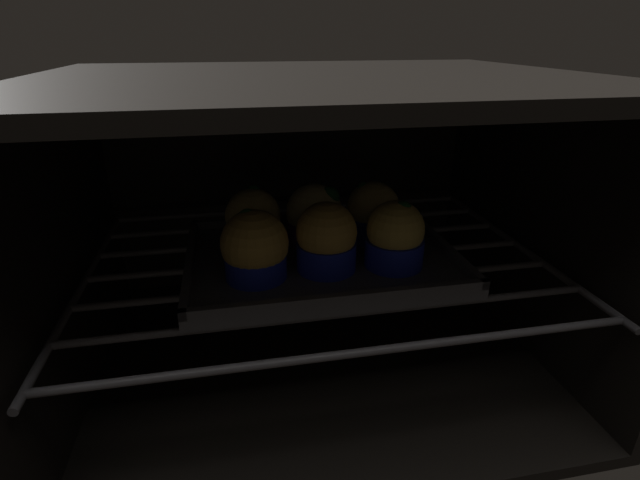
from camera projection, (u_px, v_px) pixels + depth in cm
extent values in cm
cube|color=black|center=(317.00, 354.00, 64.33)|extent=(59.00, 47.00, 1.50)
cube|color=black|center=(317.00, 81.00, 50.01)|extent=(59.00, 47.00, 1.50)
cube|color=black|center=(291.00, 181.00, 77.60)|extent=(59.00, 1.50, 34.00)
cube|color=black|center=(62.00, 254.00, 52.13)|extent=(1.50, 47.00, 34.00)
cube|color=black|center=(530.00, 218.00, 62.22)|extent=(1.50, 47.00, 34.00)
cylinder|color=#4C494C|center=(357.00, 353.00, 41.48)|extent=(54.00, 0.80, 0.80)
cylinder|color=#4C494C|center=(341.00, 314.00, 47.17)|extent=(54.00, 0.80, 0.80)
cylinder|color=#4C494C|center=(328.00, 284.00, 52.86)|extent=(54.00, 0.80, 0.80)
cylinder|color=#4C494C|center=(317.00, 260.00, 58.55)|extent=(54.00, 0.80, 0.80)
cylinder|color=#4C494C|center=(308.00, 240.00, 64.23)|extent=(54.00, 0.80, 0.80)
cylinder|color=#4C494C|center=(301.00, 223.00, 69.92)|extent=(54.00, 0.80, 0.80)
cylinder|color=#4C494C|center=(295.00, 208.00, 75.61)|extent=(54.00, 0.80, 0.80)
cylinder|color=#4C494C|center=(85.00, 280.00, 53.81)|extent=(0.80, 42.00, 0.80)
cylinder|color=#4C494C|center=(514.00, 243.00, 63.28)|extent=(0.80, 42.00, 0.80)
cube|color=#4C4C51|center=(320.00, 259.00, 56.43)|extent=(30.95, 23.28, 1.20)
cube|color=#4C4C51|center=(342.00, 299.00, 45.89)|extent=(30.95, 0.80, 1.00)
cube|color=#4C4C51|center=(305.00, 217.00, 66.08)|extent=(30.95, 0.80, 1.00)
cube|color=#4C4C51|center=(190.00, 262.00, 53.34)|extent=(0.80, 23.28, 1.00)
cube|color=#4C4C51|center=(439.00, 241.00, 58.63)|extent=(0.80, 23.28, 1.00)
cylinder|color=#1928B7|center=(256.00, 263.00, 50.48)|extent=(6.63, 6.63, 3.16)
sphere|color=gold|center=(255.00, 243.00, 49.53)|extent=(7.24, 7.24, 7.24)
sphere|color=#28702D|center=(248.00, 218.00, 48.83)|extent=(1.93, 1.93, 1.93)
cylinder|color=#1928B7|center=(323.00, 256.00, 52.21)|extent=(6.63, 6.63, 3.16)
sphere|color=gold|center=(323.00, 232.00, 51.07)|extent=(6.70, 6.70, 6.70)
sphere|color=#1E6023|center=(325.00, 214.00, 50.25)|extent=(2.37, 2.37, 2.37)
cylinder|color=#1928B7|center=(394.00, 252.00, 53.13)|extent=(6.63, 6.63, 3.16)
sphere|color=gold|center=(395.00, 229.00, 52.00)|extent=(6.44, 6.44, 6.44)
sphere|color=#19511E|center=(402.00, 210.00, 50.91)|extent=(2.14, 2.14, 2.14)
cylinder|color=#1928B7|center=(254.00, 236.00, 57.41)|extent=(6.63, 6.63, 3.16)
sphere|color=#DBBC60|center=(253.00, 216.00, 56.38)|extent=(6.65, 6.65, 6.65)
sphere|color=#19511E|center=(253.00, 192.00, 56.17)|extent=(1.76, 1.76, 1.76)
cylinder|color=#7A238C|center=(317.00, 230.00, 58.94)|extent=(6.63, 6.63, 3.16)
sphere|color=#E0CC7A|center=(317.00, 212.00, 57.93)|extent=(6.94, 6.94, 6.94)
sphere|color=#1E6023|center=(329.00, 197.00, 56.77)|extent=(2.56, 2.56, 2.56)
cylinder|color=#1928B7|center=(372.00, 226.00, 60.17)|extent=(6.63, 6.63, 3.16)
sphere|color=#DBBC60|center=(373.00, 208.00, 59.17)|extent=(6.69, 6.69, 6.69)
sphere|color=#28702D|center=(364.00, 189.00, 58.51)|extent=(1.72, 1.72, 1.72)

